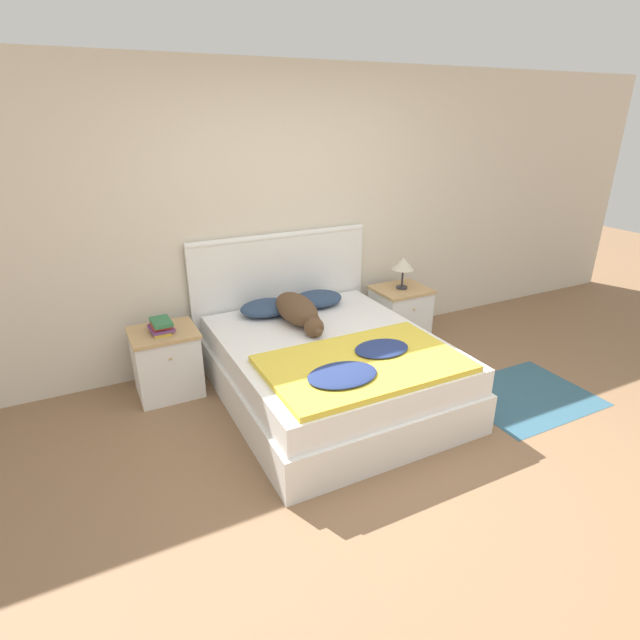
{
  "coord_description": "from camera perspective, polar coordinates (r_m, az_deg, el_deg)",
  "views": [
    {
      "loc": [
        -1.73,
        -2.01,
        2.15
      ],
      "look_at": [
        -0.07,
        1.27,
        0.61
      ],
      "focal_mm": 28.0,
      "sensor_mm": 36.0,
      "label": 1
    }
  ],
  "objects": [
    {
      "name": "bed",
      "position": [
        3.98,
        1.26,
        -5.76
      ],
      "size": [
        1.62,
        1.92,
        0.51
      ],
      "color": "white",
      "rests_on": "ground_plane"
    },
    {
      "name": "wall_back",
      "position": [
        4.57,
        -4.19,
        11.61
      ],
      "size": [
        9.0,
        0.06,
        2.55
      ],
      "color": "beige",
      "rests_on": "ground_plane"
    },
    {
      "name": "table_lamp",
      "position": [
        4.88,
        9.5,
        6.26
      ],
      "size": [
        0.22,
        0.22,
        0.31
      ],
      "color": "#2D2D33",
      "rests_on": "nightstand_right"
    },
    {
      "name": "pillow_right",
      "position": [
        4.55,
        -0.29,
        2.45
      ],
      "size": [
        0.46,
        0.35,
        0.12
      ],
      "color": "navy",
      "rests_on": "bed"
    },
    {
      "name": "nightstand_left",
      "position": [
        4.24,
        -17.11,
        -4.62
      ],
      "size": [
        0.51,
        0.46,
        0.55
      ],
      "color": "white",
      "rests_on": "ground_plane"
    },
    {
      "name": "ground_plane",
      "position": [
        3.41,
        11.21,
        -16.87
      ],
      "size": [
        16.0,
        16.0,
        0.0
      ],
      "primitive_type": "plane",
      "color": "#896647"
    },
    {
      "name": "headboard",
      "position": [
        4.66,
        -4.41,
        3.2
      ],
      "size": [
        1.7,
        0.06,
        1.16
      ],
      "color": "white",
      "rests_on": "ground_plane"
    },
    {
      "name": "book_stack",
      "position": [
        4.09,
        -17.69,
        -0.63
      ],
      "size": [
        0.18,
        0.25,
        0.1
      ],
      "color": "gold",
      "rests_on": "nightstand_left"
    },
    {
      "name": "rug",
      "position": [
        4.46,
        22.37,
        -8.0
      ],
      "size": [
        1.05,
        0.85,
        0.0
      ],
      "color": "#335B70",
      "rests_on": "ground_plane"
    },
    {
      "name": "dog",
      "position": [
        4.15,
        -2.54,
        1.1
      ],
      "size": [
        0.28,
        0.83,
        0.23
      ],
      "color": "brown",
      "rests_on": "bed"
    },
    {
      "name": "quilt",
      "position": [
        3.47,
        4.9,
        -4.98
      ],
      "size": [
        1.37,
        0.87,
        0.08
      ],
      "color": "yellow",
      "rests_on": "bed"
    },
    {
      "name": "nightstand_right",
      "position": [
        5.05,
        9.1,
        0.66
      ],
      "size": [
        0.51,
        0.46,
        0.55
      ],
      "color": "white",
      "rests_on": "ground_plane"
    },
    {
      "name": "pillow_left",
      "position": [
        4.36,
        -6.15,
        1.41
      ],
      "size": [
        0.46,
        0.35,
        0.12
      ],
      "color": "navy",
      "rests_on": "bed"
    }
  ]
}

